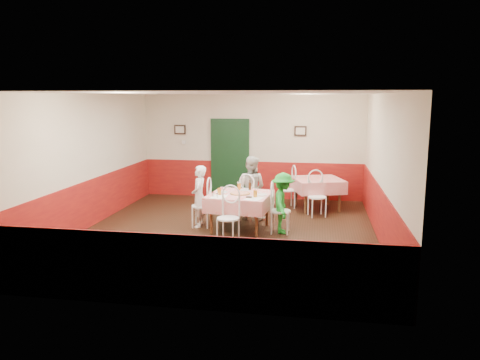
% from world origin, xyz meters
% --- Properties ---
extents(floor, '(7.00, 7.00, 0.00)m').
position_xyz_m(floor, '(0.00, 0.00, 0.00)').
color(floor, black).
rests_on(floor, ground).
extents(ceiling, '(7.00, 7.00, 0.00)m').
position_xyz_m(ceiling, '(0.00, 0.00, 2.80)').
color(ceiling, white).
rests_on(ceiling, back_wall).
extents(back_wall, '(6.00, 0.10, 2.80)m').
position_xyz_m(back_wall, '(0.00, 3.50, 1.40)').
color(back_wall, beige).
rests_on(back_wall, ground).
extents(front_wall, '(6.00, 0.10, 2.80)m').
position_xyz_m(front_wall, '(0.00, -3.50, 1.40)').
color(front_wall, beige).
rests_on(front_wall, ground).
extents(left_wall, '(0.10, 7.00, 2.80)m').
position_xyz_m(left_wall, '(-3.00, 0.00, 1.40)').
color(left_wall, beige).
rests_on(left_wall, ground).
extents(right_wall, '(0.10, 7.00, 2.80)m').
position_xyz_m(right_wall, '(3.00, 0.00, 1.40)').
color(right_wall, beige).
rests_on(right_wall, ground).
extents(wainscot_back, '(6.00, 0.03, 1.00)m').
position_xyz_m(wainscot_back, '(0.00, 3.48, 0.50)').
color(wainscot_back, maroon).
rests_on(wainscot_back, ground).
extents(wainscot_front, '(6.00, 0.03, 1.00)m').
position_xyz_m(wainscot_front, '(0.00, -3.48, 0.50)').
color(wainscot_front, maroon).
rests_on(wainscot_front, ground).
extents(wainscot_left, '(0.03, 7.00, 1.00)m').
position_xyz_m(wainscot_left, '(-2.98, 0.00, 0.50)').
color(wainscot_left, maroon).
rests_on(wainscot_left, ground).
extents(wainscot_right, '(0.03, 7.00, 1.00)m').
position_xyz_m(wainscot_right, '(2.98, 0.00, 0.50)').
color(wainscot_right, maroon).
rests_on(wainscot_right, ground).
extents(door, '(0.96, 0.06, 2.10)m').
position_xyz_m(door, '(-0.60, 3.45, 1.05)').
color(door, black).
rests_on(door, ground).
extents(picture_left, '(0.32, 0.03, 0.26)m').
position_xyz_m(picture_left, '(-2.00, 3.45, 1.85)').
color(picture_left, black).
rests_on(picture_left, back_wall).
extents(picture_right, '(0.32, 0.03, 0.26)m').
position_xyz_m(picture_right, '(1.30, 3.45, 1.85)').
color(picture_right, black).
rests_on(picture_right, back_wall).
extents(thermostat, '(0.10, 0.03, 0.10)m').
position_xyz_m(thermostat, '(-1.90, 3.45, 1.50)').
color(thermostat, white).
rests_on(thermostat, back_wall).
extents(main_table, '(1.34, 1.34, 0.77)m').
position_xyz_m(main_table, '(0.21, 0.30, 0.38)').
color(main_table, red).
rests_on(main_table, ground).
extents(second_table, '(1.41, 1.41, 0.77)m').
position_xyz_m(second_table, '(1.79, 2.44, 0.38)').
color(second_table, red).
rests_on(second_table, ground).
extents(chair_left, '(0.43, 0.43, 0.90)m').
position_xyz_m(chair_left, '(-0.63, 0.39, 0.45)').
color(chair_left, white).
rests_on(chair_left, ground).
extents(chair_right, '(0.43, 0.43, 0.90)m').
position_xyz_m(chair_right, '(1.06, 0.21, 0.45)').
color(chair_right, white).
rests_on(chair_right, ground).
extents(chair_far, '(0.53, 0.53, 0.90)m').
position_xyz_m(chair_far, '(0.30, 1.14, 0.45)').
color(chair_far, white).
rests_on(chair_far, ground).
extents(chair_near, '(0.49, 0.49, 0.90)m').
position_xyz_m(chair_near, '(0.12, -0.55, 0.45)').
color(chair_near, white).
rests_on(chair_near, ground).
extents(chair_second_a, '(0.53, 0.53, 0.90)m').
position_xyz_m(chair_second_a, '(1.04, 2.44, 0.45)').
color(chair_second_a, white).
rests_on(chair_second_a, ground).
extents(chair_second_b, '(0.53, 0.53, 0.90)m').
position_xyz_m(chair_second_b, '(1.79, 1.69, 0.45)').
color(chair_second_b, white).
rests_on(chair_second_b, ground).
extents(pizza, '(0.44, 0.44, 0.03)m').
position_xyz_m(pizza, '(0.22, 0.27, 0.77)').
color(pizza, '#B74723').
rests_on(pizza, main_table).
extents(plate_left, '(0.28, 0.28, 0.01)m').
position_xyz_m(plate_left, '(-0.20, 0.36, 0.77)').
color(plate_left, white).
rests_on(plate_left, main_table).
extents(plate_right, '(0.28, 0.28, 0.01)m').
position_xyz_m(plate_right, '(0.65, 0.25, 0.77)').
color(plate_right, white).
rests_on(plate_right, main_table).
extents(plate_far, '(0.28, 0.28, 0.01)m').
position_xyz_m(plate_far, '(0.27, 0.70, 0.77)').
color(plate_far, white).
rests_on(plate_far, main_table).
extents(glass_a, '(0.08, 0.08, 0.14)m').
position_xyz_m(glass_a, '(-0.19, 0.12, 0.83)').
color(glass_a, '#BF7219').
rests_on(glass_a, main_table).
extents(glass_b, '(0.08, 0.08, 0.14)m').
position_xyz_m(glass_b, '(0.57, 0.01, 0.83)').
color(glass_b, '#BF7219').
rests_on(glass_b, main_table).
extents(glass_c, '(0.08, 0.08, 0.14)m').
position_xyz_m(glass_c, '(0.12, 0.72, 0.83)').
color(glass_c, '#BF7219').
rests_on(glass_c, main_table).
extents(beer_bottle, '(0.06, 0.06, 0.21)m').
position_xyz_m(beer_bottle, '(0.36, 0.69, 0.86)').
color(beer_bottle, '#381C0A').
rests_on(beer_bottle, main_table).
extents(shaker_a, '(0.04, 0.04, 0.09)m').
position_xyz_m(shaker_a, '(-0.27, -0.06, 0.81)').
color(shaker_a, silver).
rests_on(shaker_a, main_table).
extents(shaker_b, '(0.04, 0.04, 0.09)m').
position_xyz_m(shaker_b, '(-0.17, -0.14, 0.81)').
color(shaker_b, silver).
rests_on(shaker_b, main_table).
extents(shaker_c, '(0.04, 0.04, 0.09)m').
position_xyz_m(shaker_c, '(-0.30, -0.00, 0.81)').
color(shaker_c, '#B23319').
rests_on(shaker_c, main_table).
extents(menu_left, '(0.31, 0.41, 0.00)m').
position_xyz_m(menu_left, '(-0.16, -0.05, 0.76)').
color(menu_left, white).
rests_on(menu_left, main_table).
extents(menu_right, '(0.41, 0.47, 0.00)m').
position_xyz_m(menu_right, '(0.56, -0.11, 0.76)').
color(menu_right, white).
rests_on(menu_right, main_table).
extents(wallet, '(0.12, 0.10, 0.02)m').
position_xyz_m(wallet, '(0.45, -0.04, 0.77)').
color(wallet, black).
rests_on(wallet, main_table).
extents(diner_left, '(0.36, 0.51, 1.31)m').
position_xyz_m(diner_left, '(-0.68, 0.39, 0.66)').
color(diner_left, gray).
rests_on(diner_left, ground).
extents(diner_far, '(0.81, 0.70, 1.44)m').
position_xyz_m(diner_far, '(0.31, 1.19, 0.72)').
color(diner_far, gray).
rests_on(diner_far, ground).
extents(diner_right, '(0.52, 0.83, 1.24)m').
position_xyz_m(diner_right, '(1.11, 0.20, 0.62)').
color(diner_right, gray).
rests_on(diner_right, ground).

